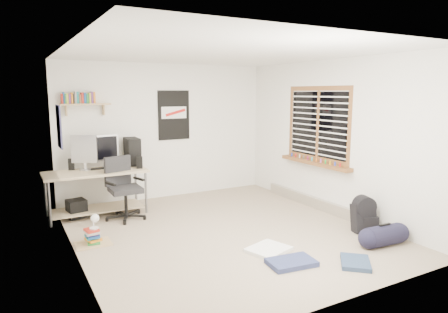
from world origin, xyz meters
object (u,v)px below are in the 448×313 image
office_chair (125,188)px  backpack (363,218)px  duffel_bag (384,235)px  desk (97,193)px  book_stack (92,233)px

office_chair → backpack: (2.82, -2.22, -0.29)m
duffel_bag → desk: bearing=137.8°
desk → backpack: desk is taller
desk → backpack: bearing=-50.7°
office_chair → backpack: 3.60m
duffel_bag → book_stack: (-3.31, 1.88, 0.01)m
office_chair → duffel_bag: 3.81m
duffel_bag → book_stack: bearing=154.9°
desk → duffel_bag: 4.36m
desk → backpack: size_ratio=3.84×
office_chair → book_stack: bearing=-144.3°
desk → office_chair: bearing=-61.5°
book_stack → desk: bearing=76.1°
duffel_bag → book_stack: 3.81m
backpack → desk: bearing=158.7°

